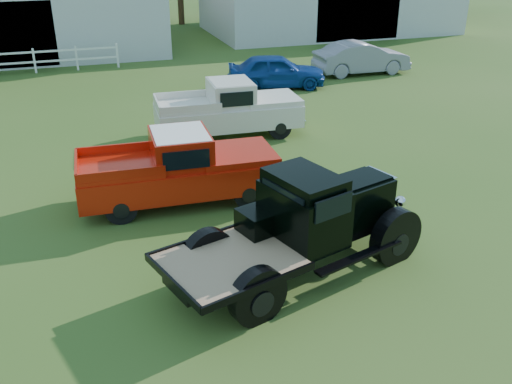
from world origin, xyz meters
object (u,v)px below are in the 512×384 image
object	(u,v)px
vintage_flatbed	(299,225)
misc_car_blue	(276,71)
white_pickup	(228,109)
misc_car_grey	(362,58)
red_pickup	(178,167)

from	to	relation	value
vintage_flatbed	misc_car_blue	xyz separation A→B (m)	(4.81, 14.32, -0.36)
vintage_flatbed	misc_car_blue	world-z (taller)	vintage_flatbed
vintage_flatbed	white_pickup	size ratio (longest dim) A/B	1.09
vintage_flatbed	misc_car_grey	world-z (taller)	vintage_flatbed
misc_car_blue	white_pickup	bearing A→B (deg)	158.76
red_pickup	vintage_flatbed	bearing A→B (deg)	-65.22
vintage_flatbed	red_pickup	size ratio (longest dim) A/B	1.05
red_pickup	misc_car_grey	distance (m)	16.06
white_pickup	vintage_flatbed	bearing A→B (deg)	-93.59
vintage_flatbed	white_pickup	xyz separation A→B (m)	(1.00, 8.74, -0.16)
vintage_flatbed	misc_car_blue	bearing A→B (deg)	54.45
red_pickup	misc_car_blue	world-z (taller)	red_pickup
red_pickup	white_pickup	world-z (taller)	red_pickup
vintage_flatbed	red_pickup	distance (m)	4.43
vintage_flatbed	misc_car_grey	size ratio (longest dim) A/B	1.19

